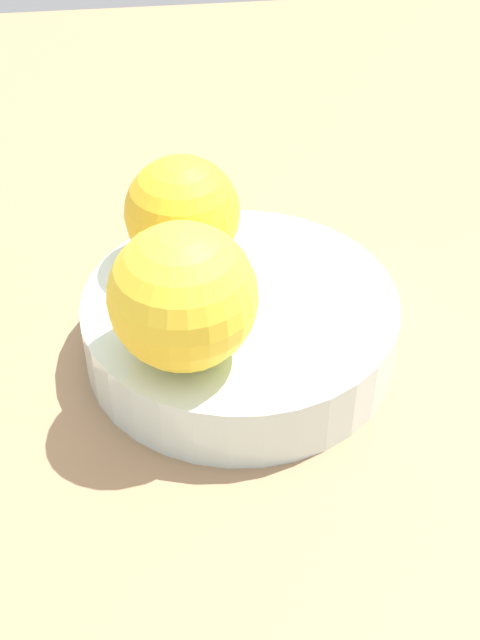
# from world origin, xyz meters

# --- Properties ---
(ground_plane) EXTENTS (1.10, 1.10, 0.02)m
(ground_plane) POSITION_xyz_m (0.00, 0.00, -0.01)
(ground_plane) COLOR #997551
(fruit_bowl) EXTENTS (0.18, 0.18, 0.04)m
(fruit_bowl) POSITION_xyz_m (0.00, 0.00, 0.02)
(fruit_bowl) COLOR silver
(fruit_bowl) RESTS_ON ground_plane
(orange_in_bowl_0) EXTENTS (0.07, 0.07, 0.07)m
(orange_in_bowl_0) POSITION_xyz_m (0.03, -0.04, 0.07)
(orange_in_bowl_0) COLOR yellow
(orange_in_bowl_0) RESTS_ON fruit_bowl
(orange_in_bowl_1) EXTENTS (0.07, 0.07, 0.07)m
(orange_in_bowl_1) POSITION_xyz_m (0.03, 0.04, 0.08)
(orange_in_bowl_1) COLOR yellow
(orange_in_bowl_1) RESTS_ON fruit_bowl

